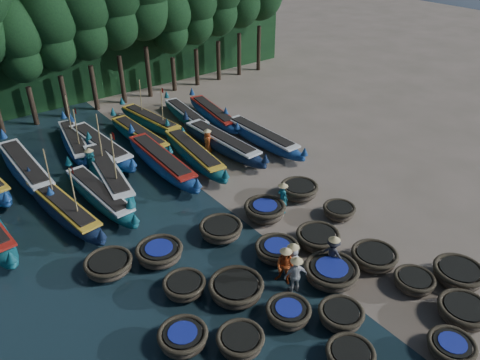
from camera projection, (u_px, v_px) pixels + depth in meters
ground at (263, 236)px, 22.47m from camera, size 120.00×120.00×0.00m
foliage_wall at (68, 35)px, 35.87m from camera, size 40.00×3.00×10.00m
coracle_3 at (451, 347)px, 16.42m from camera, size 1.76×1.76×0.64m
coracle_4 at (463, 311)px, 17.82m from camera, size 2.00×2.00×0.71m
coracle_6 at (350, 356)px, 16.09m from camera, size 2.00×2.00×0.67m
coracle_7 at (341, 315)px, 17.64m from camera, size 1.97×1.97×0.70m
coracle_8 at (414, 282)px, 19.27m from camera, size 1.92×1.92×0.63m
coracle_9 at (458, 274)px, 19.58m from camera, size 2.47×2.47×0.74m
coracle_10 at (183, 338)px, 16.73m from camera, size 1.87×1.87×0.70m
coracle_11 at (240, 341)px, 16.62m from camera, size 2.10×2.10×0.69m
coracle_12 at (288, 313)px, 17.76m from camera, size 1.84×1.84×0.69m
coracle_13 at (331, 272)px, 19.62m from camera, size 2.76×2.76×0.76m
coracle_14 at (374, 257)px, 20.54m from camera, size 2.48×2.48×0.68m
coracle_15 at (184, 286)px, 19.00m from camera, size 2.05×2.05×0.67m
coracle_16 at (236, 289)px, 18.84m from camera, size 2.47×2.47×0.74m
coracle_17 at (277, 250)px, 20.94m from camera, size 2.28×2.28×0.69m
coracle_18 at (318, 238)px, 21.65m from camera, size 2.42×2.42×0.74m
coracle_19 at (339, 211)px, 23.64m from camera, size 2.01×2.01×0.65m
coracle_20 at (109, 265)px, 20.11m from camera, size 2.47×2.47×0.68m
coracle_21 at (159, 253)px, 20.74m from camera, size 2.36×2.36×0.75m
coracle_22 at (221, 230)px, 22.21m from camera, size 2.08×2.08×0.72m
coracle_23 at (265, 211)px, 23.46m from camera, size 2.12×2.12×0.84m
coracle_24 at (299, 190)px, 25.18m from camera, size 2.42×2.42×0.79m
long_boat_2 at (63, 208)px, 23.52m from camera, size 2.33×8.09×3.46m
long_boat_3 at (100, 195)px, 24.64m from camera, size 1.86×7.83×1.38m
long_boat_4 at (108, 175)px, 26.31m from camera, size 2.88×8.85×3.80m
long_boat_5 at (162, 161)px, 27.70m from camera, size 1.83×8.76×1.54m
long_boat_6 at (194, 154)px, 28.60m from camera, size 2.29×8.21×1.45m
long_boat_7 at (222, 143)px, 29.84m from camera, size 1.86×8.56×1.51m
long_boat_8 at (262, 137)px, 30.59m from camera, size 1.57×8.21×1.44m
long_boat_11 at (26, 168)px, 26.90m from camera, size 1.70×9.07×1.60m
long_boat_12 at (75, 142)px, 30.01m from camera, size 2.64×7.67×3.30m
long_boat_13 at (100, 146)px, 29.40m from camera, size 2.05×8.65×1.53m
long_boat_14 at (140, 136)px, 30.80m from camera, size 1.64×7.86×1.38m
long_boat_15 at (151, 121)px, 32.91m from camera, size 2.24×7.58×3.24m
long_boat_16 at (186, 115)px, 33.86m from camera, size 2.02×7.22×1.28m
long_boat_17 at (213, 114)px, 34.04m from camera, size 2.43×7.66×1.36m
fisherman_0 at (292, 260)px, 19.63m from camera, size 0.58×0.84×1.84m
fisherman_1 at (283, 197)px, 23.75m from camera, size 0.52×0.66×1.83m
fisherman_2 at (285, 266)px, 19.29m from camera, size 0.94×1.03×1.93m
fisherman_3 at (333, 253)px, 20.10m from camera, size 0.88×1.17×1.81m
fisherman_4 at (296, 274)px, 18.87m from camera, size 1.05×0.74×1.85m
fisherman_5 at (91, 163)px, 26.92m from camera, size 0.80×1.65×1.91m
fisherman_6 at (208, 140)px, 29.54m from camera, size 0.70×0.86×1.73m
tree_5 at (17, 41)px, 30.63m from camera, size 3.68×3.68×8.68m
tree_6 at (50, 25)px, 31.49m from camera, size 4.09×4.09×9.65m
tree_7 at (81, 10)px, 32.35m from camera, size 4.51×4.51×10.63m
tree_10 at (169, 18)px, 36.65m from camera, size 3.68×3.68×8.68m
tree_11 at (194, 5)px, 37.51m from camera, size 4.09×4.09×9.65m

